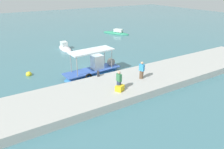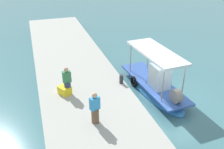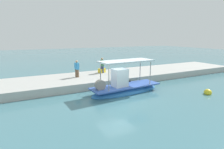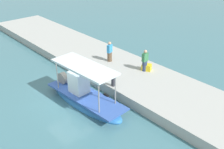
{
  "view_description": "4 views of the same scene",
  "coord_description": "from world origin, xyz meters",
  "px_view_note": "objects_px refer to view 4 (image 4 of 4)",
  "views": [
    {
      "loc": [
        -10.02,
        -18.78,
        8.64
      ],
      "look_at": [
        -0.43,
        -3.15,
        0.82
      ],
      "focal_mm": 34.03,
      "sensor_mm": 36.0,
      "label": 1
    },
    {
      "loc": [
        10.89,
        -7.28,
        8.22
      ],
      "look_at": [
        -2.02,
        -3.03,
        1.14
      ],
      "focal_mm": 40.3,
      "sensor_mm": 36.0,
      "label": 2
    },
    {
      "loc": [
        6.13,
        11.46,
        4.48
      ],
      "look_at": [
        -1.23,
        -3.1,
        1.03
      ],
      "focal_mm": 28.6,
      "sensor_mm": 36.0,
      "label": 3
    },
    {
      "loc": [
        -13.26,
        7.88,
        9.59
      ],
      "look_at": [
        -1.05,
        -2.97,
        1.18
      ],
      "focal_mm": 43.47,
      "sensor_mm": 36.0,
      "label": 4
    }
  ],
  "objects_px": {
    "main_fishing_boat": "(85,96)",
    "fisherman_by_crate": "(110,52)",
    "cargo_crate": "(147,67)",
    "fisherman_near_bollard": "(145,61)",
    "mooring_bollard": "(113,82)"
  },
  "relations": [
    {
      "from": "mooring_bollard",
      "to": "cargo_crate",
      "type": "height_order",
      "value": "mooring_bollard"
    },
    {
      "from": "fisherman_by_crate",
      "to": "mooring_bollard",
      "type": "relative_size",
      "value": 2.98
    },
    {
      "from": "mooring_bollard",
      "to": "fisherman_near_bollard",
      "type": "bearing_deg",
      "value": -86.94
    },
    {
      "from": "main_fishing_boat",
      "to": "fisherman_by_crate",
      "type": "xyz_separation_m",
      "value": [
        2.68,
        -4.46,
        0.96
      ]
    },
    {
      "from": "cargo_crate",
      "to": "fisherman_near_bollard",
      "type": "bearing_deg",
      "value": 77.43
    },
    {
      "from": "fisherman_by_crate",
      "to": "main_fishing_boat",
      "type": "bearing_deg",
      "value": 120.96
    },
    {
      "from": "fisherman_by_crate",
      "to": "cargo_crate",
      "type": "bearing_deg",
      "value": -161.93
    },
    {
      "from": "mooring_bollard",
      "to": "cargo_crate",
      "type": "relative_size",
      "value": 0.81
    },
    {
      "from": "main_fishing_boat",
      "to": "fisherman_by_crate",
      "type": "distance_m",
      "value": 5.29
    },
    {
      "from": "fisherman_near_bollard",
      "to": "cargo_crate",
      "type": "height_order",
      "value": "fisherman_near_bollard"
    },
    {
      "from": "fisherman_near_bollard",
      "to": "fisherman_by_crate",
      "type": "bearing_deg",
      "value": 15.09
    },
    {
      "from": "mooring_bollard",
      "to": "cargo_crate",
      "type": "bearing_deg",
      "value": -87.77
    },
    {
      "from": "main_fishing_boat",
      "to": "fisherman_by_crate",
      "type": "relative_size",
      "value": 3.86
    },
    {
      "from": "main_fishing_boat",
      "to": "fisherman_near_bollard",
      "type": "relative_size",
      "value": 3.83
    },
    {
      "from": "fisherman_near_bollard",
      "to": "mooring_bollard",
      "type": "xyz_separation_m",
      "value": [
        -0.17,
        3.27,
        -0.47
      ]
    }
  ]
}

